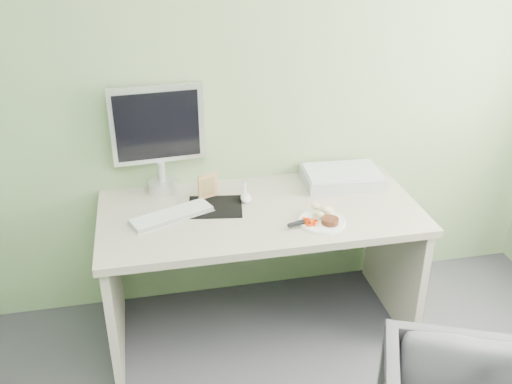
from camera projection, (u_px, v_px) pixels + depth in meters
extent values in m
plane|color=gray|center=(246.00, 68.00, 2.90)|extent=(3.50, 0.00, 3.50)
cube|color=#BEAE9F|center=(260.00, 213.00, 2.86)|extent=(1.60, 0.75, 0.04)
cube|color=#BDB1A1|center=(114.00, 290.00, 2.89)|extent=(0.04, 0.70, 0.69)
cube|color=#BDB1A1|center=(394.00, 257.00, 3.16)|extent=(0.04, 0.70, 0.69)
cylinder|color=white|center=(322.00, 222.00, 2.73)|extent=(0.23, 0.23, 0.01)
cylinder|color=black|center=(330.00, 221.00, 2.70)|extent=(0.10, 0.10, 0.03)
ellipsoid|color=tan|center=(323.00, 209.00, 2.78)|extent=(0.10, 0.08, 0.05)
cube|color=red|center=(310.00, 220.00, 2.70)|extent=(0.06, 0.06, 0.04)
cube|color=silver|center=(316.00, 218.00, 2.73)|extent=(0.13, 0.06, 0.01)
cube|color=black|center=(296.00, 224.00, 2.68)|extent=(0.09, 0.05, 0.02)
cube|color=black|center=(215.00, 207.00, 2.87)|extent=(0.30, 0.28, 0.00)
cube|color=white|center=(172.00, 215.00, 2.77)|extent=(0.42, 0.26, 0.02)
ellipsoid|color=white|center=(246.00, 198.00, 2.92)|extent=(0.07, 0.10, 0.03)
cube|color=#A96D4F|center=(208.00, 186.00, 2.93)|extent=(0.10, 0.05, 0.13)
cylinder|color=white|center=(244.00, 188.00, 3.01)|extent=(0.02, 0.02, 0.05)
cone|color=#7F9DCB|center=(244.00, 182.00, 2.99)|extent=(0.02, 0.02, 0.02)
cube|color=#A3A5AA|center=(342.00, 178.00, 3.10)|extent=(0.43, 0.30, 0.06)
cylinder|color=silver|center=(163.00, 186.00, 3.01)|extent=(0.15, 0.15, 0.06)
cylinder|color=silver|center=(162.00, 172.00, 2.97)|extent=(0.04, 0.04, 0.11)
cube|color=silver|center=(158.00, 125.00, 2.88)|extent=(0.48, 0.08, 0.40)
cube|color=black|center=(158.00, 126.00, 2.86)|extent=(0.42, 0.04, 0.35)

